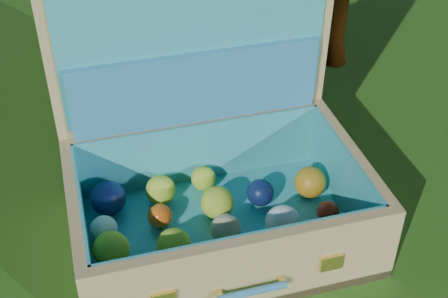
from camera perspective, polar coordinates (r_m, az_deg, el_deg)
ground at (r=1.57m, az=-6.15°, el=-7.61°), size 60.00×60.00×0.00m
suitcase at (r=1.47m, az=-1.30°, el=-0.85°), size 0.82×0.71×0.66m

